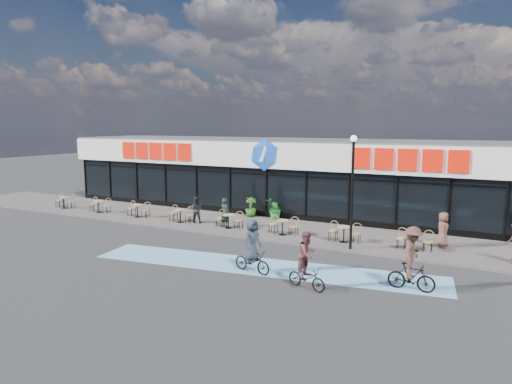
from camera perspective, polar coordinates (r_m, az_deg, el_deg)
ground at (r=21.39m, az=-7.07°, el=-6.65°), size 120.00×120.00×0.00m
sidewalk at (r=25.09m, az=-1.23°, el=-4.19°), size 44.00×5.00×0.10m
bike_lane at (r=18.18m, az=0.76°, el=-9.30°), size 14.17×4.13×0.01m
building at (r=29.53m, az=3.83°, el=2.21°), size 30.60×6.57×4.75m
lamp_post at (r=20.13m, az=11.96°, el=1.22°), size 0.28×0.28×4.99m
bistro_set_0 at (r=32.41m, az=-22.76°, el=-1.06°), size 1.54×0.62×0.90m
bistro_set_1 at (r=30.08m, az=-18.93°, el=-1.55°), size 1.54×0.62×0.90m
bistro_set_2 at (r=27.92m, az=-14.48°, el=-2.11°), size 1.54×0.62×0.90m
bistro_set_3 at (r=25.95m, az=-9.32°, el=-2.74°), size 1.54×0.62×0.90m
bistro_set_4 at (r=24.24m, az=-3.37°, el=-3.44°), size 1.54×0.62×0.90m
bistro_set_5 at (r=22.82m, az=3.42°, el=-4.19°), size 1.54×0.62×0.90m
bistro_set_6 at (r=21.77m, az=11.00°, el=-4.96°), size 1.54×0.62×0.90m
bistro_set_7 at (r=21.13m, az=19.20°, el=-5.69°), size 1.54×0.62×0.90m
potted_plant_left at (r=27.09m, az=-0.67°, el=-1.90°), size 0.89×0.89×1.15m
potted_plant_mid at (r=26.47m, az=2.36°, el=-2.16°), size 1.16×1.25×1.15m
potted_plant_right at (r=26.43m, az=2.52°, el=-2.30°), size 0.69×0.72×1.03m
patron_left at (r=24.43m, az=-3.92°, el=-2.58°), size 0.62×0.46×1.55m
patron_right at (r=25.58m, az=-7.49°, el=-2.20°), size 0.88×0.79×1.49m
pedestrian_b at (r=21.99m, az=22.33°, el=-4.39°), size 0.52×0.79×1.60m
cyclist_a at (r=15.70m, az=6.38°, el=-9.09°), size 1.60×0.93×2.01m
cyclist_b at (r=16.25m, az=18.93°, el=-8.13°), size 1.59×1.16×2.21m
cyclist_c at (r=17.29m, az=-0.48°, el=-7.53°), size 1.74×0.92×2.05m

